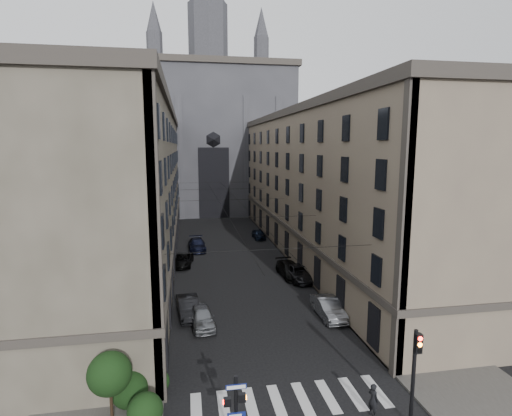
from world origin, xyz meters
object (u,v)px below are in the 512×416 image
gothic_tower (210,130)px  traffic_light_right (415,366)px  pedestrian (373,400)px  car_right_far (259,234)px  car_right_midfar (290,270)px  pedestrian_signal_left (236,410)px  car_left_midnear (188,307)px  car_left_midfar (182,260)px  car_left_far (197,245)px  car_right_near (328,308)px  car_left_near (202,317)px  car_right_midnear (299,273)px

gothic_tower → traffic_light_right: bearing=-85.6°
pedestrian → car_right_far: bearing=-22.6°
gothic_tower → car_right_midfar: size_ratio=10.91×
pedestrian_signal_left → car_left_midnear: bearing=97.2°
car_right_far → car_left_midfar: bearing=-134.7°
gothic_tower → car_left_midfar: gothic_tower is taller
car_left_midfar → car_left_far: size_ratio=0.93×
gothic_tower → pedestrian: (4.01, -71.96, -16.88)m
gothic_tower → pedestrian_signal_left: size_ratio=14.50×
gothic_tower → car_right_midfar: 51.99m
gothic_tower → car_right_far: gothic_tower is taller
car_left_midfar → car_right_near: (12.21, -16.92, 0.10)m
car_left_midfar → car_left_midnear: bearing=-80.4°
car_right_midfar → car_right_far: size_ratio=1.27×
car_right_midfar → pedestrian_signal_left: bearing=-113.9°
car_right_midfar → car_left_near: bearing=-136.8°
car_right_midfar → car_right_far: (-0.13, 18.45, -0.06)m
car_left_far → traffic_light_right: bearing=-77.4°
traffic_light_right → car_left_far: (-9.80, 37.31, -2.49)m
traffic_light_right → car_left_far: size_ratio=0.95×
car_left_far → pedestrian_signal_left: bearing=-91.1°
car_right_midnear → car_right_midfar: 1.44m
car_left_midnear → car_left_midfar: car_left_midnear is taller
car_left_near → car_right_near: size_ratio=0.92×
car_left_near → car_right_midfar: 14.73m
gothic_tower → car_left_midnear: bearing=-95.5°
pedestrian → pedestrian_signal_left: bearing=80.6°
pedestrian → car_left_near: bearing=13.8°
car_left_near → car_right_near: car_right_near is taller
gothic_tower → car_left_far: gothic_tower is taller
car_left_midfar → car_right_near: size_ratio=1.04×
pedestrian_signal_left → car_right_midfar: size_ratio=0.75×
pedestrian → car_left_midfar: bearing=-1.3°
car_left_near → gothic_tower: bearing=79.8°
pedestrian_signal_left → traffic_light_right: traffic_light_right is taller
car_left_near → car_left_midnear: car_left_midnear is taller
car_right_midnear → car_right_far: bearing=85.0°
pedestrian_signal_left → traffic_light_right: 9.18m
car_left_midnear → car_left_far: bearing=80.3°
gothic_tower → car_left_near: 62.10m
car_left_midnear → car_right_midfar: bearing=31.8°
car_right_near → car_right_midfar: size_ratio=0.92×
car_right_far → car_left_midnear: bearing=-113.6°
car_right_midnear → car_right_far: car_right_midnear is taller
car_left_midnear → car_right_midnear: (11.75, 7.37, -0.03)m
car_left_midnear → pedestrian_signal_left: bearing=-88.9°
pedestrian_signal_left → car_left_midnear: 16.19m
car_left_near → car_right_midfar: bearing=41.0°
traffic_light_right → car_right_midfar: (-0.03, 24.24, -2.52)m
gothic_tower → car_right_midnear: gothic_tower is taller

